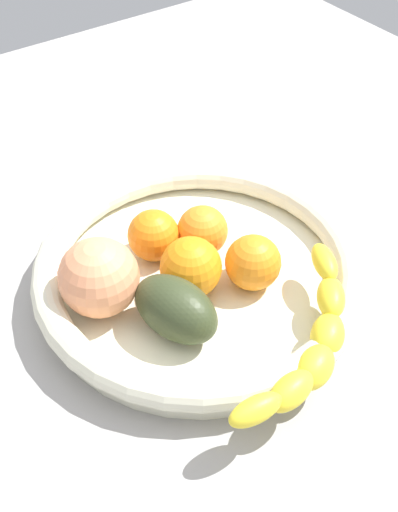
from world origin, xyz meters
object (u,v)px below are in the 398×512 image
object	(u,v)px
orange_front	(154,235)
orange_mid_left	(253,263)
fruit_bowl	(199,272)
avocado_dark	(176,309)
banana_draped_left	(312,343)
peach_blush	(99,277)
orange_rear	(191,267)
orange_mid_right	(202,231)

from	to	relation	value
orange_front	orange_mid_left	size ratio (longest dim) A/B	0.97
fruit_bowl	avocado_dark	distance (cm)	7.19
fruit_bowl	orange_front	distance (cm)	6.03
banana_draped_left	orange_front	size ratio (longest dim) A/B	3.73
banana_draped_left	peach_blush	bearing A→B (deg)	-144.52
orange_rear	peach_blush	world-z (taller)	peach_blush
banana_draped_left	peach_blush	xyz separation A→B (cm)	(-16.35, -11.65, 1.10)
orange_front	avocado_dark	world-z (taller)	avocado_dark
orange_rear	avocado_dark	bearing A→B (deg)	-49.53
orange_rear	orange_mid_left	bearing A→B (deg)	63.74
orange_mid_left	orange_rear	distance (cm)	6.08
avocado_dark	peach_blush	distance (cm)	7.76
banana_draped_left	orange_front	world-z (taller)	orange_front
orange_mid_right	avocado_dark	size ratio (longest dim) A/B	0.60
fruit_bowl	peach_blush	distance (cm)	10.38
fruit_bowl	orange_mid_right	bearing A→B (deg)	140.16
banana_draped_left	fruit_bowl	bearing A→B (deg)	-171.96
orange_mid_right	peach_blush	xyz separation A→B (cm)	(0.95, -12.33, 1.18)
banana_draped_left	avocado_dark	bearing A→B (deg)	-142.94
orange_mid_left	orange_rear	xyz separation A→B (cm)	(-2.69, -5.45, 0.25)
orange_front	orange_mid_left	distance (cm)	10.62
orange_front	orange_rear	distance (cm)	6.26
banana_draped_left	orange_mid_right	world-z (taller)	orange_mid_right
banana_draped_left	orange_mid_left	xyz separation A→B (cm)	(-10.57, 1.92, 0.05)
orange_rear	peach_blush	xyz separation A→B (cm)	(-3.09, -8.13, 0.80)
orange_mid_left	orange_front	bearing A→B (deg)	-147.26
orange_mid_right	avocado_dark	bearing A→B (deg)	-47.76
avocado_dark	orange_mid_right	bearing A→B (deg)	132.24
orange_mid_left	peach_blush	distance (cm)	14.79
orange_front	orange_mid_right	xyz separation A→B (cm)	(2.21, 4.50, -0.04)
orange_mid_right	fruit_bowl	bearing A→B (deg)	-39.84
fruit_bowl	orange_mid_right	xyz separation A→B (cm)	(-3.20, 2.67, 1.88)
banana_draped_left	orange_mid_right	xyz separation A→B (cm)	(-17.29, 0.68, -0.08)
orange_rear	avocado_dark	size ratio (longest dim) A/B	0.69
fruit_bowl	avocado_dark	size ratio (longest dim) A/B	3.76
orange_front	avocado_dark	distance (cm)	10.28
orange_mid_left	avocado_dark	bearing A→B (deg)	-85.87
banana_draped_left	avocado_dark	xyz separation A→B (cm)	(-9.89, -7.47, 0.02)
fruit_bowl	peach_blush	xyz separation A→B (cm)	(-2.25, -9.66, 3.06)
orange_front	orange_mid_right	world-z (taller)	same
orange_mid_left	peach_blush	bearing A→B (deg)	-113.04
orange_mid_left	avocado_dark	distance (cm)	9.42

